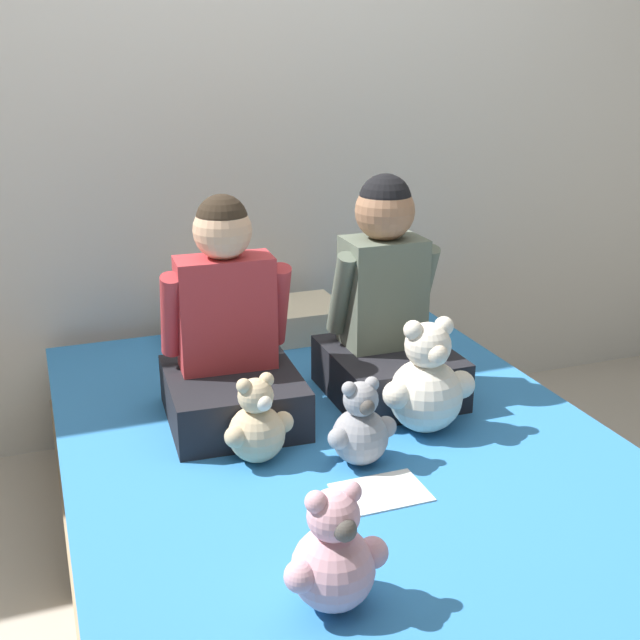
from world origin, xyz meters
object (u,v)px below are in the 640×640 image
at_px(bed, 338,505).
at_px(teddy_bear_at_foot_of_bed, 334,557).
at_px(child_on_left, 229,342).
at_px(sign_card, 381,492).
at_px(pillow_at_headboard, 257,324).
at_px(teddy_bear_between_children, 360,428).
at_px(teddy_bear_held_by_left_child, 257,425).
at_px(child_on_right, 386,314).
at_px(teddy_bear_held_by_right_child, 426,384).

bearing_deg(bed, teddy_bear_at_foot_of_bed, -112.21).
relative_size(child_on_left, sign_card, 2.94).
bearing_deg(sign_card, child_on_left, 113.44).
distance_m(pillow_at_headboard, sign_card, 1.07).
relative_size(teddy_bear_between_children, sign_card, 1.07).
bearing_deg(teddy_bear_at_foot_of_bed, teddy_bear_held_by_left_child, 80.70).
bearing_deg(child_on_left, child_on_right, 3.11).
bearing_deg(teddy_bear_at_foot_of_bed, child_on_right, 52.49).
xyz_separation_m(child_on_right, pillow_at_headboard, (-0.23, 0.56, -0.19)).
relative_size(pillow_at_headboard, sign_card, 2.84).
bearing_deg(child_on_left, teddy_bear_held_by_right_child, -26.37).
xyz_separation_m(teddy_bear_between_children, teddy_bear_at_foot_of_bed, (-0.25, -0.47, 0.01)).
height_order(teddy_bear_held_by_left_child, sign_card, teddy_bear_held_by_left_child).
height_order(teddy_bear_at_foot_of_bed, sign_card, teddy_bear_at_foot_of_bed).
distance_m(teddy_bear_at_foot_of_bed, sign_card, 0.42).
distance_m(bed, teddy_bear_between_children, 0.34).
relative_size(bed, child_on_left, 3.06).
distance_m(teddy_bear_held_by_left_child, teddy_bear_between_children, 0.25).
bearing_deg(child_on_left, teddy_bear_held_by_left_child, -87.30).
height_order(child_on_left, sign_card, child_on_left).
bearing_deg(teddy_bear_held_by_right_child, child_on_left, 150.55).
bearing_deg(teddy_bear_held_by_right_child, bed, 169.49).
relative_size(bed, teddy_bear_between_children, 8.44).
relative_size(teddy_bear_held_by_left_child, teddy_bear_at_foot_of_bed, 0.91).
height_order(teddy_bear_between_children, sign_card, teddy_bear_between_children).
bearing_deg(sign_card, pillow_at_headboard, 89.46).
bearing_deg(teddy_bear_at_foot_of_bed, child_on_left, 81.21).
bearing_deg(pillow_at_headboard, teddy_bear_held_by_left_child, -105.90).
distance_m(bed, pillow_at_headboard, 0.82).
bearing_deg(teddy_bear_held_by_right_child, teddy_bear_held_by_left_child, -179.58).
distance_m(child_on_right, teddy_bear_held_by_left_child, 0.56).
bearing_deg(pillow_at_headboard, teddy_bear_held_by_right_child, -74.15).
height_order(child_on_right, teddy_bear_at_foot_of_bed, child_on_right).
height_order(teddy_bear_held_by_right_child, pillow_at_headboard, teddy_bear_held_by_right_child).
bearing_deg(teddy_bear_at_foot_of_bed, bed, 60.30).
xyz_separation_m(child_on_right, teddy_bear_between_children, (-0.23, -0.37, -0.15)).
relative_size(bed, sign_card, 8.99).
bearing_deg(teddy_bear_held_by_right_child, pillow_at_headboard, 105.70).
bearing_deg(child_on_left, teddy_bear_at_foot_of_bed, -88.38).
xyz_separation_m(teddy_bear_held_by_left_child, sign_card, (0.22, -0.25, -0.09)).
bearing_deg(bed, teddy_bear_held_by_left_child, -168.63).
bearing_deg(pillow_at_headboard, teddy_bear_at_foot_of_bed, -100.26).
xyz_separation_m(child_on_right, teddy_bear_at_foot_of_bed, (-0.49, -0.84, -0.14)).
distance_m(teddy_bear_held_by_right_child, teddy_bear_between_children, 0.26).
bearing_deg(child_on_right, teddy_bear_between_children, -122.56).
height_order(bed, teddy_bear_held_by_left_child, teddy_bear_held_by_left_child).
height_order(child_on_left, pillow_at_headboard, child_on_left).
distance_m(child_on_left, child_on_right, 0.47).
distance_m(bed, teddy_bear_held_by_left_child, 0.39).
bearing_deg(child_on_left, bed, -40.23).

